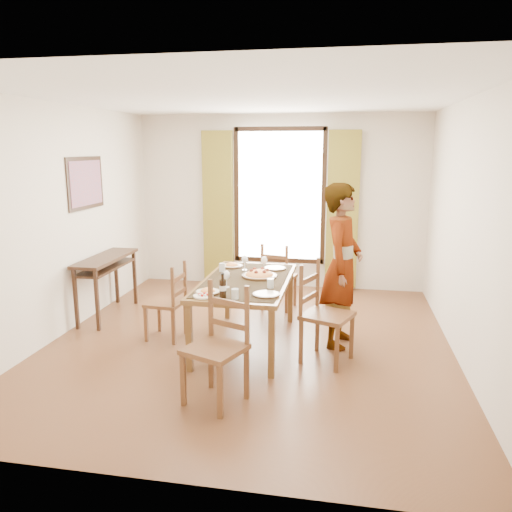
% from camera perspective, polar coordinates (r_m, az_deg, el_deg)
% --- Properties ---
extents(ground, '(5.00, 5.00, 0.00)m').
position_cam_1_polar(ground, '(5.81, -0.75, -9.85)').
color(ground, '#482516').
rests_on(ground, ground).
extents(room_shell, '(4.60, 5.10, 2.74)m').
position_cam_1_polar(room_shell, '(5.55, -0.58, 5.58)').
color(room_shell, beige).
rests_on(room_shell, ground).
extents(console_table, '(0.38, 1.20, 0.80)m').
position_cam_1_polar(console_table, '(6.81, -16.77, -1.03)').
color(console_table, '#322010').
rests_on(console_table, ground).
extents(dining_table, '(0.94, 1.73, 0.76)m').
position_cam_1_polar(dining_table, '(5.57, -1.14, -3.35)').
color(dining_table, brown).
rests_on(dining_table, ground).
extents(chair_west, '(0.43, 0.43, 0.90)m').
position_cam_1_polar(chair_west, '(5.90, -10.01, -5.38)').
color(chair_west, brown).
rests_on(chair_west, ground).
extents(chair_north, '(0.49, 0.49, 0.93)m').
position_cam_1_polar(chair_north, '(6.88, 2.55, -2.54)').
color(chair_north, brown).
rests_on(chair_north, ground).
extents(chair_south, '(0.60, 0.60, 1.04)m').
position_cam_1_polar(chair_south, '(4.41, -4.42, -10.52)').
color(chair_south, brown).
rests_on(chair_south, ground).
extents(chair_east, '(0.60, 0.60, 1.05)m').
position_cam_1_polar(chair_east, '(5.24, 7.77, -6.80)').
color(chair_east, brown).
rests_on(chair_east, ground).
extents(man, '(0.84, 0.70, 1.82)m').
position_cam_1_polar(man, '(5.59, 9.80, -1.11)').
color(man, gray).
rests_on(man, ground).
extents(plate_sw, '(0.27, 0.27, 0.05)m').
position_cam_1_polar(plate_sw, '(5.06, -5.52, -3.93)').
color(plate_sw, silver).
rests_on(plate_sw, dining_table).
extents(plate_se, '(0.27, 0.27, 0.05)m').
position_cam_1_polar(plate_se, '(4.96, 1.19, -4.21)').
color(plate_se, silver).
rests_on(plate_se, dining_table).
extents(plate_nw, '(0.27, 0.27, 0.05)m').
position_cam_1_polar(plate_nw, '(6.14, -2.78, -0.98)').
color(plate_nw, silver).
rests_on(plate_nw, dining_table).
extents(plate_ne, '(0.27, 0.27, 0.05)m').
position_cam_1_polar(plate_ne, '(6.02, 2.17, -1.24)').
color(plate_ne, silver).
rests_on(plate_ne, dining_table).
extents(pasta_platter, '(0.40, 0.40, 0.10)m').
position_cam_1_polar(pasta_platter, '(5.64, 0.38, -1.92)').
color(pasta_platter, red).
rests_on(pasta_platter, dining_table).
extents(caprese_plate, '(0.20, 0.20, 0.04)m').
position_cam_1_polar(caprese_plate, '(4.94, -6.04, -4.44)').
color(caprese_plate, silver).
rests_on(caprese_plate, dining_table).
extents(wine_glass_a, '(0.08, 0.08, 0.18)m').
position_cam_1_polar(wine_glass_a, '(5.22, -3.42, -2.64)').
color(wine_glass_a, white).
rests_on(wine_glass_a, dining_table).
extents(wine_glass_b, '(0.08, 0.08, 0.18)m').
position_cam_1_polar(wine_glass_b, '(5.89, 0.94, -0.90)').
color(wine_glass_b, white).
rests_on(wine_glass_b, dining_table).
extents(wine_glass_c, '(0.08, 0.08, 0.18)m').
position_cam_1_polar(wine_glass_c, '(5.94, -1.31, -0.78)').
color(wine_glass_c, white).
rests_on(wine_glass_c, dining_table).
extents(tumbler_a, '(0.07, 0.07, 0.10)m').
position_cam_1_polar(tumbler_a, '(5.21, 1.67, -3.14)').
color(tumbler_a, silver).
rests_on(tumbler_a, dining_table).
extents(tumbler_b, '(0.07, 0.07, 0.10)m').
position_cam_1_polar(tumbler_b, '(5.90, -3.91, -1.31)').
color(tumbler_b, silver).
rests_on(tumbler_b, dining_table).
extents(tumbler_c, '(0.07, 0.07, 0.10)m').
position_cam_1_polar(tumbler_c, '(4.84, -2.42, -4.34)').
color(tumbler_c, silver).
rests_on(tumbler_c, dining_table).
extents(wine_bottle, '(0.07, 0.07, 0.25)m').
position_cam_1_polar(wine_bottle, '(4.86, -3.83, -3.38)').
color(wine_bottle, black).
rests_on(wine_bottle, dining_table).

